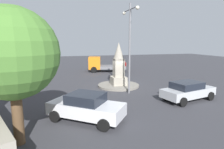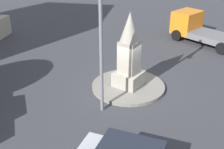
{
  "view_description": "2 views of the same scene",
  "coord_description": "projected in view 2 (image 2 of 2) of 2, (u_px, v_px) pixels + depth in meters",
  "views": [
    {
      "loc": [
        17.09,
        -5.57,
        4.33
      ],
      "look_at": [
        0.99,
        -0.94,
        1.38
      ],
      "focal_mm": 30.38,
      "sensor_mm": 36.0,
      "label": 1
    },
    {
      "loc": [
        12.3,
        7.17,
        7.88
      ],
      "look_at": [
        0.87,
        -0.49,
        1.04
      ],
      "focal_mm": 47.36,
      "sensor_mm": 36.0,
      "label": 2
    }
  ],
  "objects": [
    {
      "name": "truck_orange_waiting",
      "position": [
        198.0,
        28.0,
        22.52
      ],
      "size": [
        3.41,
        5.61,
        2.14
      ],
      "color": "orange",
      "rests_on": "ground"
    },
    {
      "name": "monument",
      "position": [
        129.0,
        54.0,
        15.34
      ],
      "size": [
        1.36,
        1.36,
        4.06
      ],
      "color": "#9E9687",
      "rests_on": "traffic_island"
    },
    {
      "name": "ground_plane",
      "position": [
        128.0,
        88.0,
        16.23
      ],
      "size": [
        80.0,
        80.0,
        0.0
      ],
      "primitive_type": "plane",
      "color": "#38383D"
    },
    {
      "name": "traffic_island",
      "position": [
        128.0,
        86.0,
        16.19
      ],
      "size": [
        3.98,
        3.98,
        0.18
      ],
      "primitive_type": "cylinder",
      "color": "gray",
      "rests_on": "ground"
    },
    {
      "name": "streetlamp",
      "position": [
        101.0,
        21.0,
        12.3
      ],
      "size": [
        3.1,
        0.28,
        7.28
      ],
      "color": "slate",
      "rests_on": "ground"
    }
  ]
}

